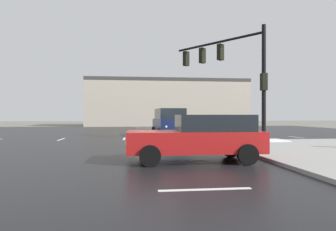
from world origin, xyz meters
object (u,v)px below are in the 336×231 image
sedan_grey (185,123)px  suv_navy (170,122)px  sedan_red (199,137)px  sedan_tan (236,122)px  traffic_signal_mast (231,65)px

sedan_grey → suv_navy: (-2.39, -6.88, 0.24)m
suv_navy → sedan_grey: bearing=158.5°
suv_navy → sedan_red: bearing=-4.7°
sedan_grey → suv_navy: suv_navy is taller
suv_navy → sedan_tan: bearing=130.5°
suv_navy → traffic_signal_mast: bearing=28.6°
sedan_tan → suv_navy: 10.21m
sedan_tan → suv_navy: suv_navy is taller
sedan_tan → suv_navy: (-7.48, -6.94, 0.24)m
sedan_tan → sedan_red: 20.46m
traffic_signal_mast → suv_navy: bearing=-4.4°
traffic_signal_mast → sedan_red: traffic_signal_mast is taller
traffic_signal_mast → suv_navy: traffic_signal_mast is taller
traffic_signal_mast → sedan_tan: 13.21m
sedan_tan → sedan_grey: 5.09m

